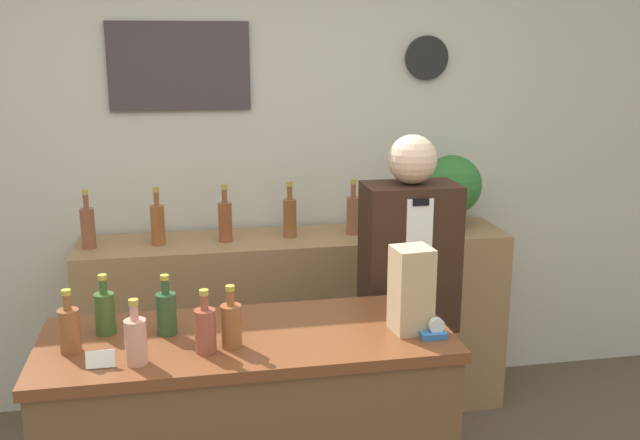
# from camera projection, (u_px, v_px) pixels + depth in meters

# --- Properties ---
(back_wall) EXTENTS (5.20, 0.09, 2.70)m
(back_wall) POSITION_uv_depth(u_px,v_px,m) (267.00, 159.00, 3.87)
(back_wall) COLOR beige
(back_wall) RESTS_ON ground_plane
(back_shelf) EXTENTS (2.23, 0.44, 0.99)m
(back_shelf) POSITION_uv_depth(u_px,v_px,m) (297.00, 325.00, 3.84)
(back_shelf) COLOR #9E754C
(back_shelf) RESTS_ON ground_plane
(shopkeeper) EXTENTS (0.40, 0.25, 1.60)m
(shopkeeper) POSITION_uv_depth(u_px,v_px,m) (407.00, 314.00, 3.17)
(shopkeeper) COLOR #331E14
(shopkeeper) RESTS_ON ground_plane
(potted_plant) EXTENTS (0.32, 0.32, 0.40)m
(potted_plant) POSITION_uv_depth(u_px,v_px,m) (452.00, 187.00, 3.84)
(potted_plant) COLOR #4C3D2D
(potted_plant) RESTS_ON back_shelf
(paper_bag) EXTENTS (0.14, 0.14, 0.31)m
(paper_bag) POSITION_uv_depth(u_px,v_px,m) (411.00, 289.00, 2.51)
(paper_bag) COLOR tan
(paper_bag) RESTS_ON display_counter
(tape_dispenser) EXTENTS (0.09, 0.06, 0.07)m
(tape_dispenser) POSITION_uv_depth(u_px,v_px,m) (434.00, 331.00, 2.48)
(tape_dispenser) COLOR #2D66A8
(tape_dispenser) RESTS_ON display_counter
(price_card_left) EXTENTS (0.09, 0.02, 0.06)m
(price_card_left) POSITION_uv_depth(u_px,v_px,m) (100.00, 359.00, 2.25)
(price_card_left) COLOR white
(price_card_left) RESTS_ON display_counter
(counter_bottle_0) EXTENTS (0.07, 0.07, 0.22)m
(counter_bottle_0) POSITION_uv_depth(u_px,v_px,m) (69.00, 329.00, 2.35)
(counter_bottle_0) COLOR brown
(counter_bottle_0) RESTS_ON display_counter
(counter_bottle_1) EXTENTS (0.07, 0.07, 0.22)m
(counter_bottle_1) POSITION_uv_depth(u_px,v_px,m) (105.00, 312.00, 2.50)
(counter_bottle_1) COLOR #365424
(counter_bottle_1) RESTS_ON display_counter
(counter_bottle_2) EXTENTS (0.07, 0.07, 0.22)m
(counter_bottle_2) POSITION_uv_depth(u_px,v_px,m) (136.00, 340.00, 2.27)
(counter_bottle_2) COLOR tan
(counter_bottle_2) RESTS_ON display_counter
(counter_bottle_3) EXTENTS (0.07, 0.07, 0.22)m
(counter_bottle_3) POSITION_uv_depth(u_px,v_px,m) (166.00, 312.00, 2.50)
(counter_bottle_3) COLOR #2B4C2B
(counter_bottle_3) RESTS_ON display_counter
(counter_bottle_4) EXTENTS (0.07, 0.07, 0.22)m
(counter_bottle_4) POSITION_uv_depth(u_px,v_px,m) (205.00, 329.00, 2.35)
(counter_bottle_4) COLOR brown
(counter_bottle_4) RESTS_ON display_counter
(counter_bottle_5) EXTENTS (0.07, 0.07, 0.22)m
(counter_bottle_5) POSITION_uv_depth(u_px,v_px,m) (231.00, 324.00, 2.39)
(counter_bottle_5) COLOR brown
(counter_bottle_5) RESTS_ON display_counter
(shelf_bottle_0) EXTENTS (0.07, 0.07, 0.29)m
(shelf_bottle_0) POSITION_uv_depth(u_px,v_px,m) (88.00, 227.00, 3.48)
(shelf_bottle_0) COLOR brown
(shelf_bottle_0) RESTS_ON back_shelf
(shelf_bottle_1) EXTENTS (0.07, 0.07, 0.29)m
(shelf_bottle_1) POSITION_uv_depth(u_px,v_px,m) (158.00, 223.00, 3.54)
(shelf_bottle_1) COLOR brown
(shelf_bottle_1) RESTS_ON back_shelf
(shelf_bottle_2) EXTENTS (0.07, 0.07, 0.29)m
(shelf_bottle_2) POSITION_uv_depth(u_px,v_px,m) (225.00, 220.00, 3.60)
(shelf_bottle_2) COLOR brown
(shelf_bottle_2) RESTS_ON back_shelf
(shelf_bottle_3) EXTENTS (0.07, 0.07, 0.29)m
(shelf_bottle_3) POSITION_uv_depth(u_px,v_px,m) (290.00, 216.00, 3.68)
(shelf_bottle_3) COLOR brown
(shelf_bottle_3) RESTS_ON back_shelf
(shelf_bottle_4) EXTENTS (0.07, 0.07, 0.29)m
(shelf_bottle_4) POSITION_uv_depth(u_px,v_px,m) (353.00, 214.00, 3.73)
(shelf_bottle_4) COLOR brown
(shelf_bottle_4) RESTS_ON back_shelf
(shelf_bottle_5) EXTENTS (0.07, 0.07, 0.29)m
(shelf_bottle_5) POSITION_uv_depth(u_px,v_px,m) (412.00, 210.00, 3.82)
(shelf_bottle_5) COLOR brown
(shelf_bottle_5) RESTS_ON back_shelf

